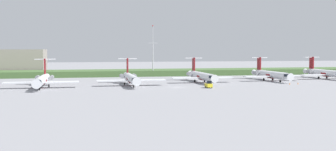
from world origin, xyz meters
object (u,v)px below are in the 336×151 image
at_px(regional_jet_fourth, 201,76).
at_px(regional_jet_fifth, 270,74).
at_px(regional_jet_third, 131,78).
at_px(antenna_mast, 153,55).
at_px(regional_jet_second, 42,80).
at_px(baggage_tug, 209,85).
at_px(safety_cone_front_marker, 290,84).
at_px(safety_cone_mid_marker, 298,83).
at_px(regional_jet_sixth, 325,73).

height_order(regional_jet_fourth, regional_jet_fifth, same).
bearing_deg(regional_jet_third, antenna_mast, 71.35).
relative_size(regional_jet_second, baggage_tug, 9.69).
bearing_deg(safety_cone_front_marker, regional_jet_fourth, 152.16).
distance_m(regional_jet_third, antenna_mast, 48.63).
distance_m(safety_cone_front_marker, safety_cone_mid_marker, 3.39).
bearing_deg(safety_cone_front_marker, regional_jet_sixth, 37.69).
bearing_deg(safety_cone_front_marker, baggage_tug, -168.37).
bearing_deg(safety_cone_front_marker, regional_jet_fifth, 85.95).
height_order(regional_jet_third, regional_jet_sixth, same).
bearing_deg(regional_jet_sixth, regional_jet_third, -170.23).
height_order(regional_jet_second, safety_cone_mid_marker, regional_jet_second).
bearing_deg(safety_cone_mid_marker, regional_jet_second, 176.88).
bearing_deg(regional_jet_third, safety_cone_front_marker, -7.88).
bearing_deg(safety_cone_mid_marker, regional_jet_fifth, 97.32).
bearing_deg(regional_jet_second, safety_cone_front_marker, -3.52).
xyz_separation_m(regional_jet_third, safety_cone_front_marker, (54.45, -7.53, -2.26)).
bearing_deg(baggage_tug, regional_jet_second, 167.31).
distance_m(regional_jet_fourth, regional_jet_fifth, 28.96).
relative_size(regional_jet_fourth, safety_cone_front_marker, 56.36).
bearing_deg(baggage_tug, antenna_mast, 97.28).
xyz_separation_m(regional_jet_second, safety_cone_front_marker, (82.87, -5.10, -2.26)).
relative_size(regional_jet_third, regional_jet_fourth, 1.00).
bearing_deg(regional_jet_fifth, regional_jet_fourth, -174.96).
bearing_deg(antenna_mast, regional_jet_sixth, -25.01).
bearing_deg(baggage_tug, safety_cone_mid_marker, 11.17).
bearing_deg(antenna_mast, baggage_tug, -82.72).
xyz_separation_m(regional_jet_second, regional_jet_fourth, (55.23, 9.50, 0.00)).
relative_size(antenna_mast, safety_cone_front_marker, 42.12).
relative_size(regional_jet_sixth, antenna_mast, 1.34).
bearing_deg(regional_jet_third, regional_jet_sixth, 9.77).
xyz_separation_m(regional_jet_fourth, safety_cone_front_marker, (27.64, -14.60, -2.26)).
relative_size(regional_jet_second, antenna_mast, 1.34).
bearing_deg(regional_jet_fourth, regional_jet_fifth, 5.04).
height_order(antenna_mast, safety_cone_mid_marker, antenna_mast).
relative_size(baggage_tug, safety_cone_mid_marker, 5.82).
relative_size(regional_jet_second, regional_jet_sixth, 1.00).
distance_m(regional_jet_third, regional_jet_fifth, 56.49).
bearing_deg(baggage_tug, safety_cone_front_marker, 11.63).
xyz_separation_m(regional_jet_fourth, regional_jet_sixth, (55.80, 7.16, 0.00)).
height_order(regional_jet_sixth, safety_cone_front_marker, regional_jet_sixth).
relative_size(regional_jet_third, safety_cone_front_marker, 56.36).
bearing_deg(antenna_mast, regional_jet_second, -132.37).
relative_size(regional_jet_fourth, baggage_tug, 9.69).
bearing_deg(regional_jet_second, regional_jet_sixth, 8.53).
bearing_deg(baggage_tug, regional_jet_fifth, 35.86).
bearing_deg(regional_jet_fourth, safety_cone_mid_marker, -24.61).
height_order(regional_jet_sixth, antenna_mast, antenna_mast).
distance_m(regional_jet_fourth, safety_cone_front_marker, 31.34).
height_order(regional_jet_third, baggage_tug, regional_jet_third).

